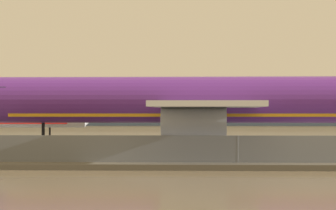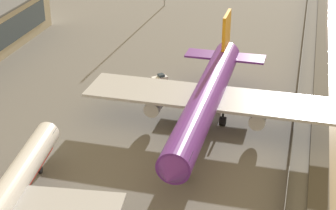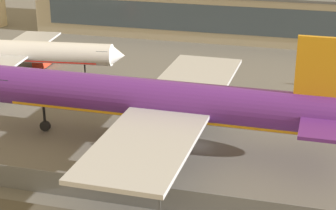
{
  "view_description": "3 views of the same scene",
  "coord_description": "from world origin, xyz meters",
  "views": [
    {
      "loc": [
        -2.91,
        -86.63,
        4.79
      ],
      "look_at": [
        -6.82,
        -2.8,
        5.53
      ],
      "focal_mm": 85.0,
      "sensor_mm": 36.0,
      "label": 1
    },
    {
      "loc": [
        -89.44,
        -15.95,
        47.65
      ],
      "look_at": [
        -7.42,
        4.98,
        5.6
      ],
      "focal_mm": 60.0,
      "sensor_mm": 36.0,
      "label": 2
    },
    {
      "loc": [
        13.86,
        -63.22,
        30.33
      ],
      "look_at": [
        -3.95,
        1.15,
        4.68
      ],
      "focal_mm": 60.0,
      "sensor_mm": 36.0,
      "label": 3
    }
  ],
  "objects": [
    {
      "name": "shoreline_seawall",
      "position": [
        0.0,
        -20.5,
        0.25
      ],
      "size": [
        320.0,
        3.0,
        0.5
      ],
      "color": "#474238",
      "rests_on": "ground"
    },
    {
      "name": "terminal_building",
      "position": [
        -2.87,
        60.78,
        5.07
      ],
      "size": [
        91.63,
        22.26,
        10.13
      ],
      "color": "#BCB299",
      "rests_on": "ground"
    },
    {
      "name": "ground_plane",
      "position": [
        0.0,
        0.0,
        0.0
      ],
      "size": [
        500.0,
        500.0,
        0.0
      ],
      "primitive_type": "plane",
      "color": "#66635E"
    },
    {
      "name": "cargo_jet_purple",
      "position": [
        -4.1,
        -0.96,
        5.9
      ],
      "size": [
        50.98,
        43.23,
        15.46
      ],
      "color": "#602889",
      "rests_on": "ground"
    },
    {
      "name": "perimeter_fence",
      "position": [
        0.0,
        -16.0,
        1.35
      ],
      "size": [
        280.0,
        0.1,
        2.71
      ],
      "color": "slate",
      "rests_on": "ground"
    }
  ]
}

